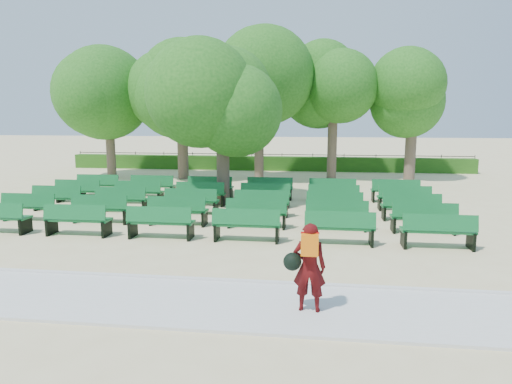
# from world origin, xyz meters

# --- Properties ---
(ground) EXTENTS (120.00, 120.00, 0.00)m
(ground) POSITION_xyz_m (0.00, 0.00, 0.00)
(ground) COLOR beige
(paving) EXTENTS (30.00, 2.20, 0.06)m
(paving) POSITION_xyz_m (0.00, -7.40, 0.03)
(paving) COLOR silver
(paving) RESTS_ON ground
(curb) EXTENTS (30.00, 0.12, 0.10)m
(curb) POSITION_xyz_m (0.00, -6.25, 0.05)
(curb) COLOR silver
(curb) RESTS_ON ground
(hedge) EXTENTS (26.00, 0.70, 0.90)m
(hedge) POSITION_xyz_m (0.00, 14.00, 0.45)
(hedge) COLOR #275917
(hedge) RESTS_ON ground
(fence) EXTENTS (26.00, 0.10, 1.02)m
(fence) POSITION_xyz_m (0.00, 14.40, 0.00)
(fence) COLOR black
(fence) RESTS_ON ground
(tree_line) EXTENTS (21.80, 6.80, 7.04)m
(tree_line) POSITION_xyz_m (0.00, 10.00, 0.00)
(tree_line) COLOR #27691C
(tree_line) RESTS_ON ground
(bench_array) EXTENTS (1.94, 0.67, 1.21)m
(bench_array) POSITION_xyz_m (0.02, 0.39, 0.10)
(bench_array) COLOR #10602A
(bench_array) RESTS_ON ground
(tree_among) EXTENTS (4.17, 4.17, 5.86)m
(tree_among) POSITION_xyz_m (-0.48, 2.36, 3.95)
(tree_among) COLOR brown
(tree_among) RESTS_ON ground
(person) EXTENTS (0.77, 0.47, 1.62)m
(person) POSITION_xyz_m (3.04, -7.52, 0.90)
(person) COLOR #42090A
(person) RESTS_ON ground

